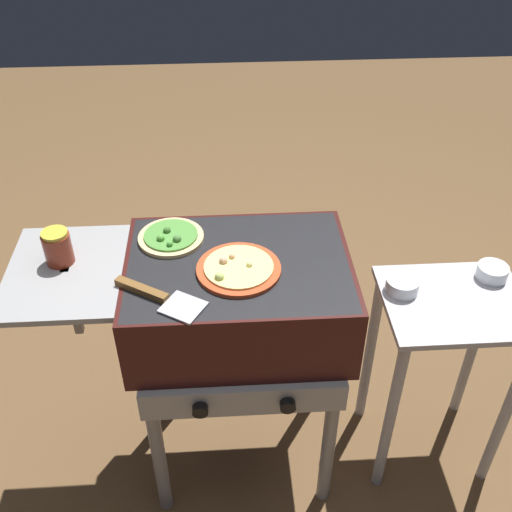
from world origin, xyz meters
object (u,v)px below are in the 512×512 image
object	(u,v)px
grill	(234,302)
topping_bowl_far	(492,272)
prep_table	(444,346)
topping_bowl_near	(402,285)
spatula	(158,297)
pizza_veggie	(171,237)
sauce_jar	(58,247)
pizza_cheese	(239,269)

from	to	relation	value
grill	topping_bowl_far	bearing A→B (deg)	7.18
prep_table	topping_bowl_near	bearing A→B (deg)	160.79
spatula	prep_table	size ratio (longest dim) A/B	0.35
grill	topping_bowl_far	distance (m)	0.82
grill	topping_bowl_near	size ratio (longest dim) A/B	9.35
pizza_veggie	sauce_jar	xyz separation A→B (m)	(-0.30, -0.08, 0.04)
sauce_jar	spatula	distance (m)	0.34
pizza_cheese	pizza_veggie	distance (m)	0.25
grill	prep_table	world-z (taller)	grill
pizza_veggie	topping_bowl_near	size ratio (longest dim) A/B	1.88
pizza_cheese	topping_bowl_far	size ratio (longest dim) A/B	2.42
sauce_jar	topping_bowl_far	world-z (taller)	sauce_jar
spatula	topping_bowl_far	xyz separation A→B (m)	(1.02, 0.24, -0.17)
pizza_veggie	topping_bowl_far	xyz separation A→B (m)	(1.00, -0.02, -0.17)
sauce_jar	topping_bowl_far	bearing A→B (deg)	2.79
pizza_veggie	topping_bowl_near	bearing A→B (deg)	-5.38
pizza_cheese	topping_bowl_near	xyz separation A→B (m)	(0.50, 0.09, -0.17)
sauce_jar	prep_table	bearing A→B (deg)	-1.75
pizza_cheese	spatula	size ratio (longest dim) A/B	0.93
grill	pizza_veggie	bearing A→B (deg)	145.13
grill	topping_bowl_near	world-z (taller)	grill
spatula	grill	bearing A→B (deg)	34.32
pizza_veggie	spatula	size ratio (longest dim) A/B	0.77
topping_bowl_far	prep_table	bearing A→B (deg)	-145.53
grill	spatula	world-z (taller)	spatula
grill	pizza_veggie	xyz separation A→B (m)	(-0.18, 0.12, 0.15)
grill	prep_table	bearing A→B (deg)	0.37
pizza_veggie	topping_bowl_near	xyz separation A→B (m)	(0.70, -0.07, -0.17)
topping_bowl_far	topping_bowl_near	bearing A→B (deg)	-171.63
grill	pizza_veggie	size ratio (longest dim) A/B	4.99
sauce_jar	topping_bowl_near	size ratio (longest dim) A/B	0.99
grill	topping_bowl_near	distance (m)	0.52
grill	spatula	size ratio (longest dim) A/B	3.83
pizza_veggie	topping_bowl_near	distance (m)	0.72
prep_table	topping_bowl_far	distance (m)	0.28
topping_bowl_near	sauce_jar	bearing A→B (deg)	-178.90
prep_table	topping_bowl_near	size ratio (longest dim) A/B	7.01
pizza_veggie	topping_bowl_far	size ratio (longest dim) A/B	1.99
topping_bowl_far	sauce_jar	bearing A→B (deg)	-177.21
spatula	sauce_jar	bearing A→B (deg)	148.30
pizza_cheese	pizza_veggie	xyz separation A→B (m)	(-0.19, 0.16, 0.00)
sauce_jar	prep_table	size ratio (longest dim) A/B	0.14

